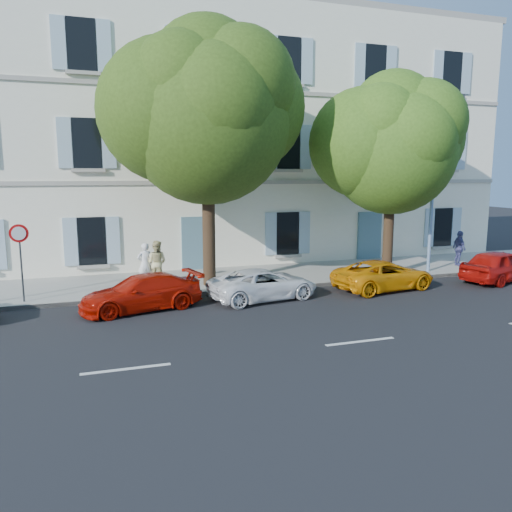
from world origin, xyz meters
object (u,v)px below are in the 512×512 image
object	(u,v)px
car_red_coupe	(141,293)
pedestrian_b	(157,262)
street_lamp	(436,175)
pedestrian_a	(145,264)
car_yellow_supercar	(384,275)
road_sign	(20,246)
car_white_coupe	(264,284)
tree_left	(207,121)
pedestrian_c	(459,248)
car_red_hatchback	(500,266)
tree_right	(392,151)

from	to	relation	value
car_red_coupe	pedestrian_b	distance (m)	3.22
street_lamp	pedestrian_b	bearing A→B (deg)	173.81
street_lamp	pedestrian_a	bearing A→B (deg)	173.99
car_yellow_supercar	road_sign	xyz separation A→B (m)	(-12.77, 1.65, 1.47)
car_white_coupe	pedestrian_b	distance (m)	4.51
tree_left	road_sign	world-z (taller)	tree_left
car_white_coupe	pedestrian_c	size ratio (longest dim) A/B	2.39
pedestrian_a	tree_left	bearing A→B (deg)	155.44
pedestrian_a	street_lamp	bearing A→B (deg)	167.28
car_white_coupe	car_red_hatchback	world-z (taller)	car_red_hatchback
car_red_hatchback	pedestrian_c	bearing A→B (deg)	-22.32
car_yellow_supercar	tree_right	bearing A→B (deg)	-44.28
tree_left	pedestrian_c	xyz separation A→B (m)	(11.90, 0.27, -5.31)
car_red_coupe	tree_right	world-z (taller)	tree_right
car_yellow_supercar	car_red_hatchback	bearing A→B (deg)	-100.94
tree_left	tree_right	bearing A→B (deg)	-3.52
car_yellow_supercar	pedestrian_a	xyz separation A→B (m)	(-8.62, 3.03, 0.40)
car_red_coupe	car_yellow_supercar	bearing A→B (deg)	77.53
car_red_hatchback	pedestrian_b	size ratio (longest dim) A/B	2.28
pedestrian_b	pedestrian_c	size ratio (longest dim) A/B	1.04
car_white_coupe	tree_left	world-z (taller)	tree_left
car_white_coupe	tree_left	xyz separation A→B (m)	(-1.42, 2.26, 5.74)
pedestrian_b	tree_right	bearing A→B (deg)	-159.89
pedestrian_b	pedestrian_c	xyz separation A→B (m)	(13.81, -0.47, -0.03)
road_sign	street_lamp	xyz separation A→B (m)	(16.24, 0.11, 2.32)
tree_right	street_lamp	size ratio (longest dim) A/B	1.09
pedestrian_a	car_yellow_supercar	bearing A→B (deg)	153.93
road_sign	tree_right	bearing A→B (deg)	0.64
car_yellow_supercar	tree_left	distance (m)	8.79
car_white_coupe	pedestrian_a	size ratio (longest dim) A/B	2.41
car_red_hatchback	pedestrian_b	world-z (taller)	pedestrian_b
car_red_coupe	pedestrian_a	bearing A→B (deg)	158.77
tree_right	car_red_hatchback	bearing A→B (deg)	-26.90
car_white_coupe	road_sign	world-z (taller)	road_sign
pedestrian_c	tree_left	bearing A→B (deg)	101.55
road_sign	car_yellow_supercar	bearing A→B (deg)	-7.36
car_red_hatchback	tree_left	distance (m)	13.13
pedestrian_b	pedestrian_a	bearing A→B (deg)	26.07
pedestrian_b	pedestrian_c	bearing A→B (deg)	-154.58
tree_left	pedestrian_b	world-z (taller)	tree_left
road_sign	car_red_hatchback	bearing A→B (deg)	-5.93
road_sign	street_lamp	distance (m)	16.40
car_red_hatchback	tree_right	xyz separation A→B (m)	(-4.01, 2.04, 4.65)
tree_left	pedestrian_a	world-z (taller)	tree_left
street_lamp	car_yellow_supercar	bearing A→B (deg)	-153.13
car_red_coupe	car_white_coupe	xyz separation A→B (m)	(4.23, 0.06, -0.03)
pedestrian_c	pedestrian_a	bearing A→B (deg)	98.30
pedestrian_c	car_yellow_supercar	bearing A→B (deg)	124.60
car_yellow_supercar	pedestrian_b	size ratio (longest dim) A/B	2.38
car_yellow_supercar	car_red_coupe	bearing A→B (deg)	81.85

